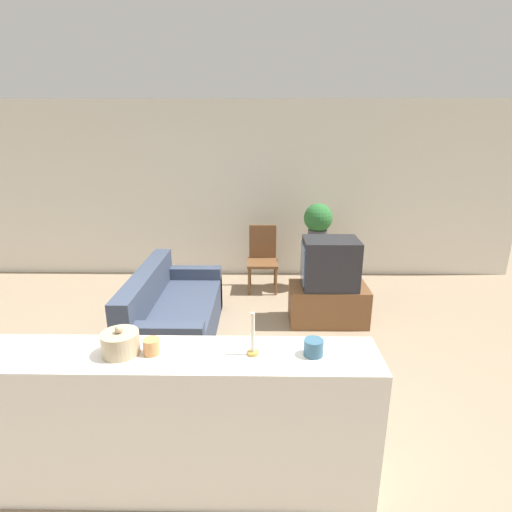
{
  "coord_description": "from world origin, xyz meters",
  "views": [
    {
      "loc": [
        0.51,
        -2.78,
        2.26
      ],
      "look_at": [
        0.44,
        1.67,
        0.85
      ],
      "focal_mm": 28.0,
      "sensor_mm": 36.0,
      "label": 1
    }
  ],
  "objects_px": {
    "television": "(330,263)",
    "couch": "(173,315)",
    "wooden_chair": "(263,256)",
    "decorative_bowl": "(120,343)",
    "potted_plant": "(318,220)"
  },
  "relations": [
    {
      "from": "television",
      "to": "couch",
      "type": "bearing_deg",
      "value": -165.84
    },
    {
      "from": "wooden_chair",
      "to": "decorative_bowl",
      "type": "height_order",
      "value": "decorative_bowl"
    },
    {
      "from": "television",
      "to": "potted_plant",
      "type": "bearing_deg",
      "value": 90.23
    },
    {
      "from": "couch",
      "to": "potted_plant",
      "type": "bearing_deg",
      "value": 40.93
    },
    {
      "from": "television",
      "to": "wooden_chair",
      "type": "xyz_separation_m",
      "value": [
        -0.79,
        1.09,
        -0.25
      ]
    },
    {
      "from": "couch",
      "to": "television",
      "type": "xyz_separation_m",
      "value": [
        1.79,
        0.45,
        0.47
      ]
    },
    {
      "from": "couch",
      "to": "television",
      "type": "relative_size",
      "value": 2.66
    },
    {
      "from": "television",
      "to": "decorative_bowl",
      "type": "distance_m",
      "value": 2.91
    },
    {
      "from": "couch",
      "to": "wooden_chair",
      "type": "relative_size",
      "value": 1.86
    },
    {
      "from": "couch",
      "to": "wooden_chair",
      "type": "xyz_separation_m",
      "value": [
        1.0,
        1.54,
        0.22
      ]
    },
    {
      "from": "couch",
      "to": "wooden_chair",
      "type": "height_order",
      "value": "wooden_chair"
    },
    {
      "from": "couch",
      "to": "wooden_chair",
      "type": "distance_m",
      "value": 1.85
    },
    {
      "from": "potted_plant",
      "to": "decorative_bowl",
      "type": "bearing_deg",
      "value": -115.18
    },
    {
      "from": "couch",
      "to": "decorative_bowl",
      "type": "height_order",
      "value": "decorative_bowl"
    },
    {
      "from": "couch",
      "to": "wooden_chair",
      "type": "bearing_deg",
      "value": 57.01
    }
  ]
}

